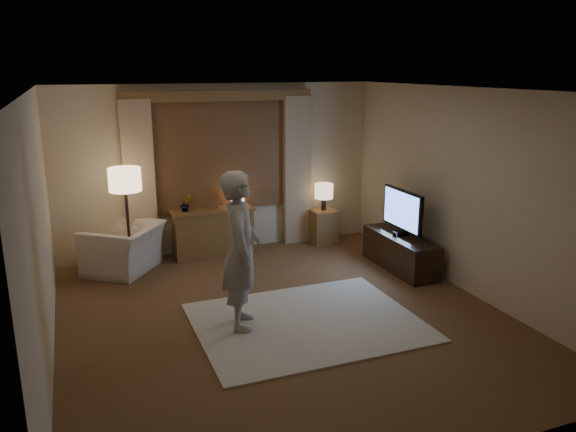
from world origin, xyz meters
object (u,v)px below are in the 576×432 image
armchair (124,248)px  tv_stand (400,252)px  sideboard (213,233)px  person (241,250)px  side_table (323,226)px

armchair → tv_stand: armchair is taller
sideboard → person: 2.63m
side_table → tv_stand: (0.51, -1.54, -0.03)m
sideboard → side_table: bearing=-1.5°
sideboard → side_table: (1.85, -0.05, -0.07)m
sideboard → tv_stand: (2.36, -1.59, -0.10)m
tv_stand → person: size_ratio=0.79×
armchair → person: bearing=60.5°
person → sideboard: bearing=10.1°
sideboard → person: (-0.31, -2.56, 0.55)m
tv_stand → person: 2.91m
side_table → person: size_ratio=0.32×
person → tv_stand: bearing=-53.2°
armchair → side_table: bearing=129.5°
sideboard → armchair: bearing=-170.4°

